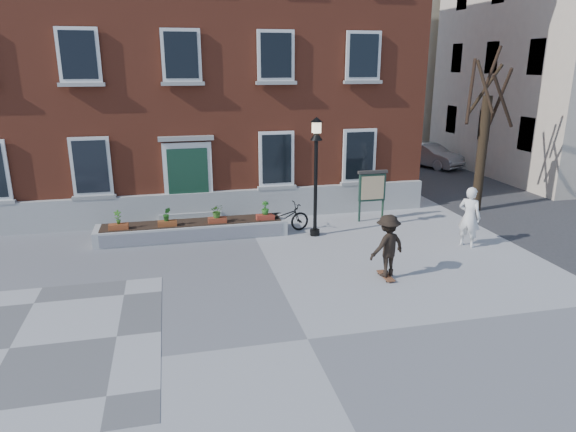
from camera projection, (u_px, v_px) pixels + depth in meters
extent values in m
plane|color=#97989A|center=(308.00, 339.00, 10.76)|extent=(100.00, 100.00, 0.00)
cube|color=#5A5A5C|center=(9.00, 349.00, 10.40)|extent=(6.00, 6.00, 0.01)
imported|color=black|center=(283.00, 218.00, 17.38)|extent=(2.00, 1.01, 1.00)
imported|color=#A8AAAC|center=(429.00, 155.00, 28.44)|extent=(2.79, 4.08, 1.27)
imported|color=white|center=(469.00, 217.00, 15.96)|extent=(0.78, 0.83, 1.92)
cube|color=brown|center=(177.00, 52.00, 21.67)|extent=(18.00, 10.00, 12.00)
cube|color=#ABABA6|center=(190.00, 208.00, 18.46)|extent=(18.00, 0.24, 1.10)
cube|color=#A2A39D|center=(191.00, 221.00, 18.47)|extent=(2.60, 0.80, 0.20)
cube|color=#979792|center=(190.00, 214.00, 18.55)|extent=(2.20, 0.50, 0.20)
cube|color=white|center=(188.00, 178.00, 18.18)|extent=(1.70, 0.12, 2.50)
cube|color=#143825|center=(188.00, 181.00, 18.16)|extent=(1.40, 0.06, 2.30)
cube|color=#959691|center=(186.00, 138.00, 17.74)|extent=(1.90, 0.25, 0.15)
cube|color=silver|center=(91.00, 167.00, 17.32)|extent=(1.30, 0.10, 2.00)
cube|color=black|center=(91.00, 167.00, 17.27)|extent=(1.08, 0.04, 1.78)
cube|color=gray|center=(94.00, 197.00, 17.56)|extent=(1.44, 0.20, 0.12)
cube|color=white|center=(79.00, 55.00, 16.28)|extent=(1.30, 0.10, 1.70)
cube|color=black|center=(78.00, 55.00, 16.23)|extent=(1.08, 0.04, 1.48)
cube|color=#A5A5A0|center=(82.00, 85.00, 16.49)|extent=(1.44, 0.20, 0.12)
cube|color=silver|center=(181.00, 55.00, 16.97)|extent=(1.30, 0.10, 1.70)
cube|color=black|center=(181.00, 55.00, 16.92)|extent=(1.08, 0.04, 1.48)
cube|color=#999994|center=(183.00, 84.00, 17.18)|extent=(1.44, 0.20, 0.12)
cube|color=white|center=(276.00, 159.00, 18.69)|extent=(1.30, 0.10, 2.00)
cube|color=black|center=(277.00, 159.00, 18.65)|extent=(1.08, 0.04, 1.78)
cube|color=#A3A39D|center=(277.00, 187.00, 18.94)|extent=(1.44, 0.20, 0.12)
cube|color=silver|center=(276.00, 56.00, 17.66)|extent=(1.30, 0.10, 1.70)
cube|color=black|center=(276.00, 56.00, 17.61)|extent=(1.08, 0.04, 1.48)
cube|color=#9B9A96|center=(276.00, 83.00, 17.87)|extent=(1.44, 0.20, 0.12)
cube|color=white|center=(359.00, 155.00, 19.38)|extent=(1.30, 0.10, 2.00)
cube|color=black|center=(360.00, 156.00, 19.34)|extent=(1.08, 0.04, 1.78)
cube|color=#A7A7A2|center=(359.00, 183.00, 19.63)|extent=(1.44, 0.20, 0.12)
cube|color=silver|center=(363.00, 56.00, 18.35)|extent=(1.30, 0.10, 1.70)
cube|color=black|center=(364.00, 56.00, 18.30)|extent=(1.08, 0.04, 1.48)
cube|color=gray|center=(363.00, 82.00, 18.56)|extent=(1.44, 0.20, 0.12)
cube|color=beige|center=(193.00, 230.00, 16.98)|extent=(6.20, 1.10, 0.50)
cube|color=#B6B6B6|center=(194.00, 235.00, 16.46)|extent=(5.80, 0.02, 0.40)
cube|color=black|center=(192.00, 223.00, 16.91)|extent=(5.80, 0.90, 0.06)
cube|color=brown|center=(119.00, 227.00, 16.15)|extent=(0.60, 0.25, 0.20)
imported|color=#356D20|center=(118.00, 217.00, 16.06)|extent=(0.24, 0.24, 0.45)
cube|color=brown|center=(167.00, 224.00, 16.47)|extent=(0.60, 0.25, 0.20)
imported|color=#225C1B|center=(167.00, 214.00, 16.38)|extent=(0.25, 0.25, 0.45)
cube|color=maroon|center=(217.00, 220.00, 16.82)|extent=(0.60, 0.25, 0.20)
imported|color=#32611D|center=(217.00, 211.00, 16.72)|extent=(0.40, 0.40, 0.45)
cube|color=maroon|center=(265.00, 217.00, 17.16)|extent=(0.60, 0.25, 0.20)
imported|color=#28661E|center=(265.00, 208.00, 17.07)|extent=(0.25, 0.25, 0.45)
cylinder|color=#2E2114|center=(481.00, 155.00, 19.54)|extent=(0.36, 0.36, 4.40)
cylinder|color=black|center=(500.00, 98.00, 19.04)|extent=(0.12, 1.12, 2.23)
cylinder|color=#312315|center=(484.00, 91.00, 19.38)|extent=(1.18, 0.49, 1.97)
cylinder|color=black|center=(471.00, 91.00, 19.09)|extent=(0.88, 1.14, 2.35)
cylinder|color=black|center=(485.00, 87.00, 18.54)|extent=(0.60, 0.77, 1.90)
cylinder|color=black|center=(503.00, 101.00, 18.41)|extent=(1.39, 0.55, 1.95)
cylinder|color=#312015|center=(493.00, 68.00, 18.78)|extent=(0.43, 0.48, 1.58)
cube|color=#3B3A3D|center=(425.00, 161.00, 30.15)|extent=(8.00, 36.00, 0.01)
cube|color=beige|center=(455.00, 49.00, 37.04)|extent=(10.00, 11.00, 13.00)
cube|color=black|center=(527.00, 134.00, 22.93)|extent=(0.08, 1.00, 1.50)
cube|color=black|center=(485.00, 126.00, 25.92)|extent=(0.08, 1.00, 1.50)
cube|color=black|center=(452.00, 119.00, 28.91)|extent=(0.08, 1.00, 1.50)
cube|color=black|center=(537.00, 57.00, 21.98)|extent=(0.08, 1.00, 1.50)
cube|color=black|center=(492.00, 58.00, 24.97)|extent=(0.08, 1.00, 1.50)
cube|color=black|center=(457.00, 58.00, 27.96)|extent=(0.08, 1.00, 1.50)
cylinder|color=black|center=(315.00, 232.00, 17.21)|extent=(0.32, 0.32, 0.20)
cylinder|color=black|center=(315.00, 189.00, 16.78)|extent=(0.12, 0.12, 3.20)
cone|color=black|center=(316.00, 135.00, 16.28)|extent=(0.40, 0.40, 0.30)
cube|color=beige|center=(316.00, 127.00, 16.21)|extent=(0.24, 0.24, 0.34)
cone|color=black|center=(317.00, 119.00, 16.14)|extent=(0.40, 0.40, 0.16)
cylinder|color=#172E22|center=(360.00, 198.00, 18.48)|extent=(0.08, 0.08, 1.80)
cylinder|color=#1A3422|center=(383.00, 196.00, 18.67)|extent=(0.08, 0.08, 1.80)
cube|color=#1B3628|center=(372.00, 187.00, 18.48)|extent=(1.00, 0.10, 1.00)
cube|color=beige|center=(373.00, 188.00, 18.42)|extent=(0.85, 0.02, 0.85)
cube|color=#383330|center=(373.00, 172.00, 18.31)|extent=(1.10, 0.16, 0.10)
cube|color=brown|center=(386.00, 276.00, 13.81)|extent=(0.22, 0.78, 0.03)
cylinder|color=black|center=(387.00, 281.00, 13.54)|extent=(0.03, 0.05, 0.05)
cylinder|color=black|center=(393.00, 281.00, 13.58)|extent=(0.03, 0.05, 0.05)
cylinder|color=black|center=(378.00, 273.00, 14.06)|extent=(0.03, 0.05, 0.05)
cylinder|color=black|center=(385.00, 273.00, 14.10)|extent=(0.03, 0.05, 0.05)
imported|color=black|center=(388.00, 246.00, 13.56)|extent=(1.25, 0.97, 1.70)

